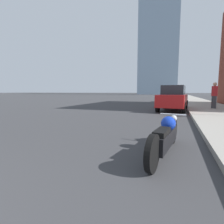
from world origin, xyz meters
TOP-DOWN VIEW (x-y plane):
  - sidewalk at (5.51, 40.00)m, footprint 3.47×240.00m
  - distant_tower at (-5.74, 92.83)m, footprint 18.12×18.12m
  - motorcycle at (2.82, 4.55)m, footprint 0.68×2.54m
  - parked_car_red at (2.81, 13.72)m, footprint 2.11×4.51m
  - parked_car_black at (2.68, 24.42)m, footprint 2.04×4.03m
  - parked_car_yellow at (2.65, 35.69)m, footprint 1.95×4.11m
  - parked_car_white at (2.57, 48.67)m, footprint 2.16×4.43m
  - pedestrian at (5.54, 14.91)m, footprint 0.36×0.26m

SIDE VIEW (x-z plane):
  - sidewalk at x=5.51m, z-range 0.00..0.15m
  - motorcycle at x=2.82m, z-range 0.00..0.79m
  - parked_car_black at x=2.68m, z-range 0.01..1.55m
  - parked_car_yellow at x=2.65m, z-range 0.01..1.70m
  - parked_car_white at x=2.57m, z-range -0.02..1.76m
  - parked_car_red at x=2.81m, z-range 0.01..1.77m
  - pedestrian at x=5.54m, z-range 0.19..2.03m
  - distant_tower at x=-5.74m, z-range 0.00..58.93m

